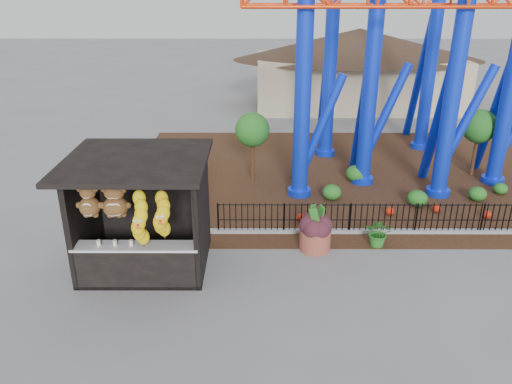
{
  "coord_description": "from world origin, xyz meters",
  "views": [
    {
      "loc": [
        -0.02,
        -10.58,
        7.1
      ],
      "look_at": [
        -0.05,
        1.5,
        2.0
      ],
      "focal_mm": 35.0,
      "sensor_mm": 36.0,
      "label": 1
    }
  ],
  "objects_px": {
    "terracotta_planter": "(315,239)",
    "potted_plant": "(379,233)",
    "prize_booth": "(140,217)",
    "roller_coaster": "(403,2)"
  },
  "relations": [
    {
      "from": "roller_coaster",
      "to": "terracotta_planter",
      "type": "xyz_separation_m",
      "value": [
        -3.48,
        -6.22,
        -6.13
      ]
    },
    {
      "from": "prize_booth",
      "to": "roller_coaster",
      "type": "relative_size",
      "value": 0.32
    },
    {
      "from": "potted_plant",
      "to": "terracotta_planter",
      "type": "bearing_deg",
      "value": -156.49
    },
    {
      "from": "prize_booth",
      "to": "potted_plant",
      "type": "distance_m",
      "value": 6.75
    },
    {
      "from": "prize_booth",
      "to": "terracotta_planter",
      "type": "height_order",
      "value": "prize_booth"
    },
    {
      "from": "terracotta_planter",
      "to": "potted_plant",
      "type": "height_order",
      "value": "potted_plant"
    },
    {
      "from": "roller_coaster",
      "to": "terracotta_planter",
      "type": "height_order",
      "value": "roller_coaster"
    },
    {
      "from": "terracotta_planter",
      "to": "potted_plant",
      "type": "bearing_deg",
      "value": 6.21
    },
    {
      "from": "potted_plant",
      "to": "prize_booth",
      "type": "bearing_deg",
      "value": -151.18
    },
    {
      "from": "roller_coaster",
      "to": "terracotta_planter",
      "type": "distance_m",
      "value": 9.4
    }
  ]
}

